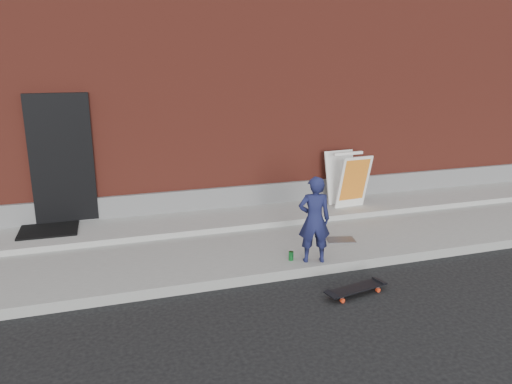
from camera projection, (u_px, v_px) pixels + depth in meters
name	position (u px, v px, depth m)	size (l,w,h in m)	color
ground	(257.00, 284.00, 7.06)	(80.00, 80.00, 0.00)	black
sidewalk	(230.00, 243.00, 8.41)	(20.00, 3.00, 0.15)	gray
apron	(217.00, 220.00, 9.21)	(20.00, 1.20, 0.10)	gray
building	(173.00, 81.00, 12.82)	(20.00, 8.10, 5.00)	maroon
child	(314.00, 220.00, 7.31)	(0.48, 0.31, 1.31)	#181C45
skateboard	(356.00, 289.00, 6.74)	(0.92, 0.40, 0.10)	red
pizza_sign	(348.00, 179.00, 9.78)	(0.70, 0.81, 1.07)	white
soda_can	(291.00, 256.00, 7.49)	(0.07, 0.07, 0.14)	#1A8533
doormat	(49.00, 230.00, 8.46)	(0.95, 0.77, 0.03)	black
utility_plate	(341.00, 240.00, 8.32)	(0.46, 0.29, 0.01)	#505055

